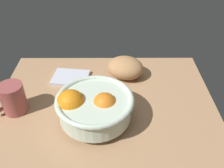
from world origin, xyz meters
TOP-DOWN VIEW (x-y plane):
  - ground_plane at (0.00, 0.00)cm, footprint 72.98×66.45cm
  - fruit_bowl at (3.64, 3.14)cm, footprint 23.20×23.20cm
  - bread_loaf at (-7.28, -20.10)cm, footprint 16.71×15.63cm
  - napkin_folded at (13.37, -18.18)cm, footprint 14.29×11.51cm
  - mug at (29.08, -1.11)cm, footprint 11.33×8.62cm

SIDE VIEW (x-z plane):
  - ground_plane at x=0.00cm, z-range -3.00..0.00cm
  - napkin_folded at x=13.37cm, z-range 0.00..1.25cm
  - bread_loaf at x=-7.28cm, z-range 0.00..7.62cm
  - mug at x=29.08cm, z-range 0.00..9.91cm
  - fruit_bowl at x=3.64cm, z-range 0.19..11.38cm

